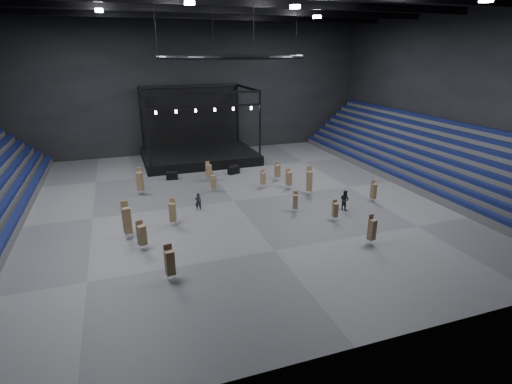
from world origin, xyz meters
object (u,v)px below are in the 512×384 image
object	(u,v)px
chair_stack_6	(263,178)
chair_stack_8	(173,212)
stage	(198,149)
flight_case_mid	(234,170)
chair_stack_5	(209,171)
chair_stack_7	(213,181)
chair_stack_14	(335,210)
flight_case_right	(234,168)
chair_stack_3	(372,229)
chair_stack_1	(309,181)
chair_stack_2	(277,171)
chair_stack_11	(374,191)
chair_stack_4	(142,235)
chair_stack_9	(127,220)
chair_stack_10	(140,181)
man_center	(198,202)
chair_stack_13	(289,178)
flight_case_left	(172,176)
crew_member	(345,200)
chair_stack_12	(295,201)
chair_stack_0	(170,262)

from	to	relation	value
chair_stack_6	chair_stack_8	world-z (taller)	chair_stack_8
stage	chair_stack_6	size ratio (longest dim) A/B	7.21
flight_case_mid	chair_stack_5	world-z (taller)	chair_stack_5
chair_stack_7	chair_stack_14	size ratio (longest dim) A/B	1.12
flight_case_right	chair_stack_3	bearing A→B (deg)	-79.26
chair_stack_1	chair_stack_5	size ratio (longest dim) A/B	1.34
chair_stack_2	chair_stack_8	bearing A→B (deg)	-169.15
flight_case_right	chair_stack_3	distance (m)	22.12
chair_stack_2	chair_stack_11	xyz separation A→B (m)	(5.99, -9.12, 0.01)
chair_stack_4	chair_stack_11	size ratio (longest dim) A/B	1.05
chair_stack_5	chair_stack_6	size ratio (longest dim) A/B	1.11
chair_stack_9	chair_stack_10	world-z (taller)	chair_stack_9
flight_case_mid	chair_stack_6	distance (m)	5.97
chair_stack_10	chair_stack_11	distance (m)	22.56
flight_case_right	man_center	size ratio (longest dim) A/B	0.65
chair_stack_6	chair_stack_1	bearing A→B (deg)	-47.28
chair_stack_2	chair_stack_4	xyz separation A→B (m)	(-15.24, -11.85, 0.11)
chair_stack_6	chair_stack_5	bearing A→B (deg)	136.81
chair_stack_6	chair_stack_10	world-z (taller)	chair_stack_10
chair_stack_4	chair_stack_13	bearing A→B (deg)	6.56
chair_stack_2	chair_stack_3	size ratio (longest dim) A/B	0.88
chair_stack_3	man_center	distance (m)	15.18
chair_stack_6	chair_stack_14	size ratio (longest dim) A/B	1.07
chair_stack_3	man_center	bearing A→B (deg)	119.70
flight_case_left	crew_member	bearing A→B (deg)	-46.56
flight_case_right	chair_stack_3	xyz separation A→B (m)	(4.12, -21.72, 0.87)
flight_case_mid	chair_stack_12	size ratio (longest dim) A/B	0.69
chair_stack_3	chair_stack_10	xyz separation A→B (m)	(-15.18, 16.84, 0.19)
man_center	chair_stack_7	bearing A→B (deg)	-113.05
chair_stack_10	chair_stack_13	bearing A→B (deg)	9.13
chair_stack_11	chair_stack_6	bearing A→B (deg)	127.13
chair_stack_7	chair_stack_8	bearing A→B (deg)	-143.14
chair_stack_8	chair_stack_10	size ratio (longest dim) A/B	0.86
chair_stack_1	chair_stack_9	bearing A→B (deg)	-149.46
chair_stack_8	chair_stack_7	bearing A→B (deg)	76.24
chair_stack_14	man_center	bearing A→B (deg)	153.29
stage	chair_stack_6	bearing A→B (deg)	-73.37
chair_stack_5	man_center	size ratio (longest dim) A/B	1.35
stage	chair_stack_10	bearing A→B (deg)	-125.65
chair_stack_5	chair_stack_10	world-z (taller)	chair_stack_10
chair_stack_7	chair_stack_1	bearing A→B (deg)	-42.98
chair_stack_3	chair_stack_11	bearing A→B (deg)	39.60
chair_stack_7	chair_stack_11	xyz separation A→B (m)	(13.48, -7.90, 0.04)
chair_stack_2	stage	bearing A→B (deg)	95.98
chair_stack_10	chair_stack_14	distance (m)	19.19
man_center	chair_stack_9	bearing A→B (deg)	37.95
stage	chair_stack_14	world-z (taller)	stage
flight_case_mid	flight_case_left	bearing A→B (deg)	178.17
chair_stack_11	chair_stack_14	world-z (taller)	chair_stack_11
chair_stack_0	chair_stack_12	distance (m)	14.19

